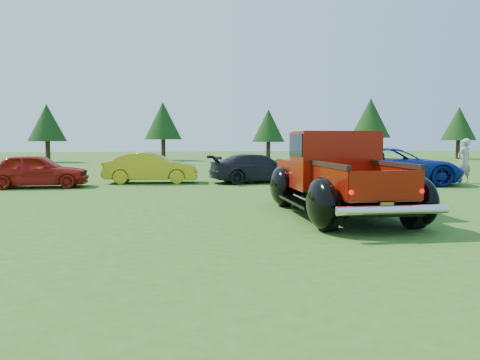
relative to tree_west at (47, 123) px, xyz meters
The scene contains 12 objects.
ground 31.54m from the tree_west, 67.52° to the right, with size 120.00×120.00×0.00m, color #375819.
tree_west is the anchor object (origin of this frame).
tree_mid_left 9.22m from the tree_west, 12.53° to the left, with size 3.20×3.20×5.00m.
tree_mid_right 18.03m from the tree_west, ahead, with size 2.82×2.82×4.40m.
tree_east 27.01m from the tree_west, ahead, with size 3.46×3.46×5.40m.
tree_far_east 36.03m from the tree_west, ahead, with size 3.07×3.07×4.80m.
pickup_truck 31.18m from the tree_west, 63.27° to the right, with size 2.63×5.49×2.02m.
show_car_red 21.10m from the tree_west, 76.45° to the right, with size 1.51×3.76×1.28m, color #9B150E.
show_car_yellow 21.25m from the tree_west, 64.49° to the right, with size 1.35×3.86×1.27m, color gold.
show_car_grey 23.83m from the tree_west, 55.11° to the right, with size 1.68×4.14×1.20m, color black.
show_car_blue 28.30m from the tree_west, 48.03° to the right, with size 2.44×5.30×1.47m, color navy.
spectator 30.40m from the tree_west, 43.60° to the right, with size 0.67×0.44×1.85m, color #ACA195.
Camera 1 is at (-1.83, -9.83, 1.82)m, focal length 35.00 mm.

